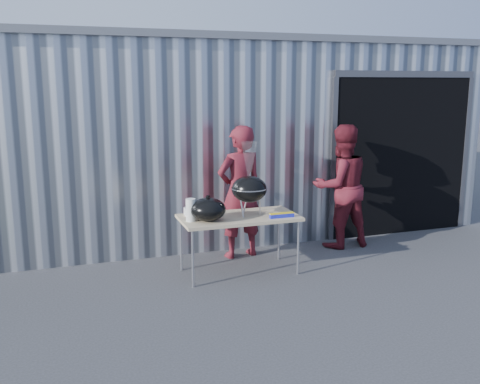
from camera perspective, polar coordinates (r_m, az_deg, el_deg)
name	(u,v)px	position (r m, az deg, el deg)	size (l,w,h in m)	color
ground	(241,295)	(6.30, 0.15, -10.96)	(80.00, 80.00, 0.00)	#363638
building	(209,129)	(10.51, -3.32, 6.74)	(8.20, 6.20, 3.10)	silver
folding_table	(239,219)	(6.81, -0.11, -2.91)	(1.50, 0.75, 0.75)	tan
kettle_grill	(249,183)	(6.76, 0.99, 0.94)	(0.46, 0.46, 0.94)	black
grill_lid	(208,209)	(6.55, -3.43, -1.86)	(0.44, 0.44, 0.32)	black
paper_towels	(191,210)	(6.55, -5.28, -1.92)	(0.12, 0.12, 0.28)	white
white_tub	(193,212)	(6.85, -5.08, -2.10)	(0.20, 0.15, 0.10)	white
foil_box	(282,215)	(6.74, 4.48, -2.48)	(0.32, 0.05, 0.06)	#1C23BA
person_cook	(240,192)	(7.42, -0.01, -0.01)	(0.68, 0.44, 1.85)	maroon
person_bystander	(341,186)	(8.04, 10.71, 0.59)	(0.89, 0.69, 1.83)	maroon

